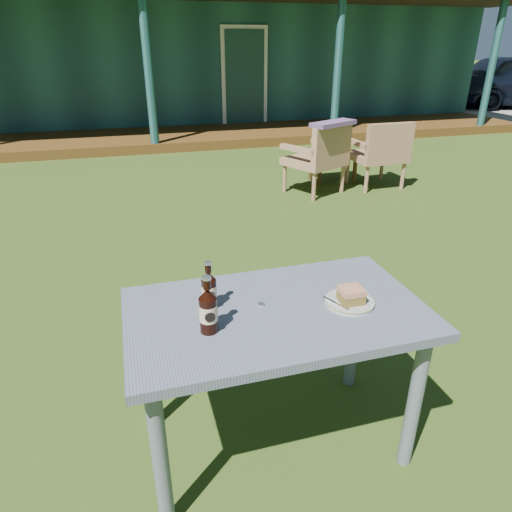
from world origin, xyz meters
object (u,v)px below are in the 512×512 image
object	(u,v)px
cake_slice	(351,295)
cola_bottle_near	(209,290)
plate	(349,302)
armchair_right	(381,151)
cafe_table	(276,330)
cola_bottle_far	(208,310)
armchair_left	(320,155)
side_table	(333,155)

from	to	relation	value
cake_slice	cola_bottle_near	xyz separation A→B (m)	(-0.56, 0.14, 0.04)
plate	armchair_right	world-z (taller)	armchair_right
cafe_table	plate	distance (m)	0.32
cake_slice	cola_bottle_far	size ratio (longest dim) A/B	0.40
cola_bottle_far	armchair_left	size ratio (longest dim) A/B	0.27
cafe_table	cola_bottle_far	world-z (taller)	cola_bottle_far
armchair_right	side_table	world-z (taller)	armchair_right
cake_slice	armchair_right	size ratio (longest dim) A/B	0.11
plate	armchair_right	size ratio (longest dim) A/B	0.25
cake_slice	armchair_right	world-z (taller)	armchair_right
cafe_table	plate	xyz separation A→B (m)	(0.30, -0.04, 0.11)
plate	cake_slice	world-z (taller)	cake_slice
armchair_left	plate	bearing A→B (deg)	-111.78
plate	side_table	size ratio (longest dim) A/B	0.34
cafe_table	cola_bottle_far	bearing A→B (deg)	-165.05
armchair_right	cake_slice	bearing A→B (deg)	-122.04
cafe_table	cola_bottle_near	distance (m)	0.33
cola_bottle_far	side_table	bearing A→B (deg)	59.30
cola_bottle_near	cola_bottle_far	bearing A→B (deg)	-101.71
cafe_table	armchair_left	bearing A→B (deg)	63.91
cola_bottle_far	armchair_right	world-z (taller)	cola_bottle_far
armchair_right	cafe_table	bearing A→B (deg)	-125.75
cake_slice	cola_bottle_near	world-z (taller)	cola_bottle_near
cola_bottle_near	armchair_left	bearing A→B (deg)	60.04
plate	armchair_left	xyz separation A→B (m)	(1.42, 3.56, -0.26)
cafe_table	cola_bottle_near	size ratio (longest dim) A/B	5.88
side_table	cola_bottle_far	bearing A→B (deg)	-120.70
cafe_table	armchair_right	xyz separation A→B (m)	(2.55, 3.54, -0.15)
cake_slice	plate	bearing A→B (deg)	89.29
cola_bottle_near	armchair_left	size ratio (longest dim) A/B	0.24
cake_slice	side_table	bearing A→B (deg)	65.68
cola_bottle_far	cola_bottle_near	bearing A→B (deg)	78.29
plate	cola_bottle_far	bearing A→B (deg)	-176.51
cola_bottle_near	cafe_table	bearing A→B (deg)	-18.58
side_table	plate	bearing A→B (deg)	-114.38
armchair_left	armchair_right	world-z (taller)	armchair_left
cola_bottle_near	armchair_right	world-z (taller)	cola_bottle_near
cake_slice	cola_bottle_far	xyz separation A→B (m)	(-0.59, -0.03, 0.05)
armchair_right	side_table	distance (m)	0.63
armchair_left	armchair_right	bearing A→B (deg)	1.46
cola_bottle_near	armchair_left	distance (m)	3.97
cola_bottle_near	armchair_right	bearing A→B (deg)	50.93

